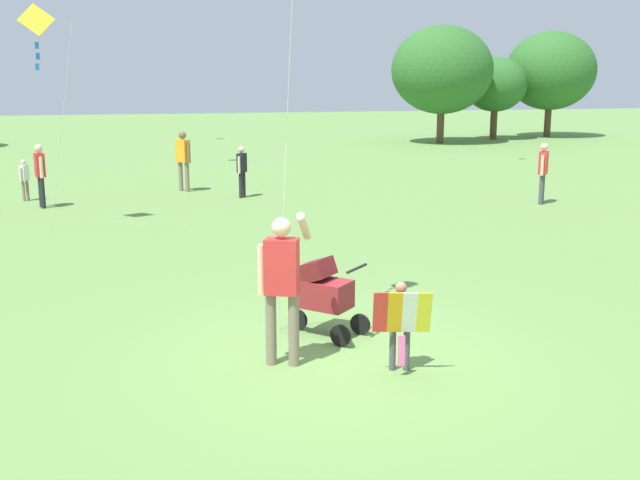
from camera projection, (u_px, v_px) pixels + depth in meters
name	position (u px, v px, depth m)	size (l,w,h in m)	color
ground_plane	(336.00, 356.00, 9.18)	(120.00, 120.00, 0.00)	#668E47
treeline_distant	(224.00, 70.00, 36.18)	(40.88, 7.43, 5.85)	brown
child_with_butterfly_kite	(401.00, 318.00, 8.57)	(0.67, 0.43, 1.05)	#4C4C51
person_adult_flyer	(282.00, 277.00, 8.68)	(0.68, 0.52, 1.83)	#7F705B
stroller	(324.00, 290.00, 9.79)	(0.98, 0.97, 1.03)	black
kite_orange_delta	(38.00, 31.00, 15.77)	(1.24, 2.35, 4.78)	#F4A319
person_red_shirt	(40.00, 171.00, 19.22)	(0.30, 0.50, 1.61)	#232328
person_sitting_far	(543.00, 168.00, 19.81)	(0.37, 0.43, 1.60)	#4C4C51
person_couple_left	(24.00, 177.00, 20.36)	(0.24, 0.32, 1.11)	#7F705B
person_kid_running	(183.00, 156.00, 21.94)	(0.42, 0.45, 1.74)	#7F705B
person_back_turned	(242.00, 167.00, 20.89)	(0.32, 0.40, 1.41)	#232328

